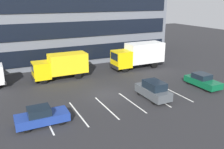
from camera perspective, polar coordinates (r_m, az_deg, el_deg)
The scene contains 8 objects.
ground_plane at distance 26.25m, azimuth -1.42°, elevation -4.68°, with size 120.00×120.00×0.00m, color #262628.
office_building at distance 41.34m, azimuth -12.44°, elevation 15.81°, with size 34.70×11.31×18.00m.
lot_markings at distance 23.71m, azimuth 1.74°, elevation -7.18°, with size 14.14×5.40×0.01m.
box_truck_yellow_all at distance 31.40m, azimuth -11.91°, elevation 2.17°, with size 6.97×2.31×3.23m.
box_truck_yellow at distance 35.92m, azimuth 6.33°, elevation 4.77°, with size 7.97×2.64×3.69m.
sedan_navy at distance 20.77m, azimuth -16.32°, elevation -9.49°, with size 4.26×1.78×1.53m.
sedan_forest at distance 30.14m, azimuth 20.59°, elevation -1.38°, with size 1.83×4.36×1.56m.
suv_charcoal at distance 25.19m, azimuth 9.74°, elevation -3.65°, with size 1.79×4.23×1.91m.
Camera 1 is at (-10.15, -22.11, 9.86)m, focal length 38.71 mm.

